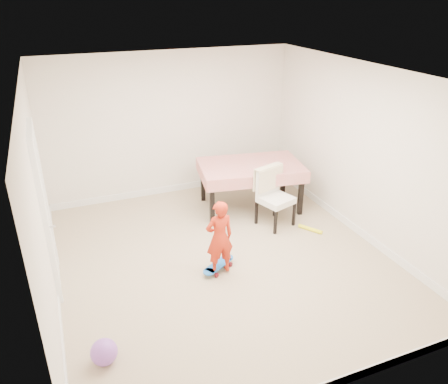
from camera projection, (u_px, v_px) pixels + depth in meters
name	position (u px, v px, depth m)	size (l,w,h in m)	color
ground	(223.00, 258.00, 6.28)	(5.00, 5.00, 0.00)	tan
ceiling	(223.00, 76.00, 5.19)	(4.50, 5.00, 0.04)	white
wall_back	(171.00, 125.00, 7.81)	(4.50, 0.04, 2.60)	silver
wall_front	(333.00, 282.00, 3.65)	(4.50, 0.04, 2.60)	silver
wall_left	(41.00, 204.00, 4.97)	(0.04, 5.00, 2.60)	silver
wall_right	(362.00, 153.00, 6.49)	(0.04, 5.00, 2.60)	silver
door	(45.00, 213.00, 5.34)	(0.10, 0.94, 2.11)	white
baseboard_back	(174.00, 188.00, 8.35)	(4.50, 0.02, 0.12)	white
baseboard_left	(58.00, 292.00, 5.49)	(0.02, 5.00, 0.12)	white
baseboard_right	(352.00, 226.00, 7.02)	(0.02, 5.00, 0.12)	white
dining_table	(250.00, 186.00, 7.59)	(1.72, 1.08, 0.81)	red
dining_chair	(276.00, 198.00, 6.98)	(0.53, 0.61, 0.97)	white
skateboard	(218.00, 267.00, 6.02)	(0.58, 0.21, 0.09)	blue
child	(220.00, 240.00, 5.73)	(0.38, 0.25, 1.06)	red
balloon	(104.00, 352.00, 4.48)	(0.28, 0.28, 0.28)	#9051C3
foam_toy	(310.00, 229.00, 6.98)	(0.06, 0.06, 0.40)	#FFFE1A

